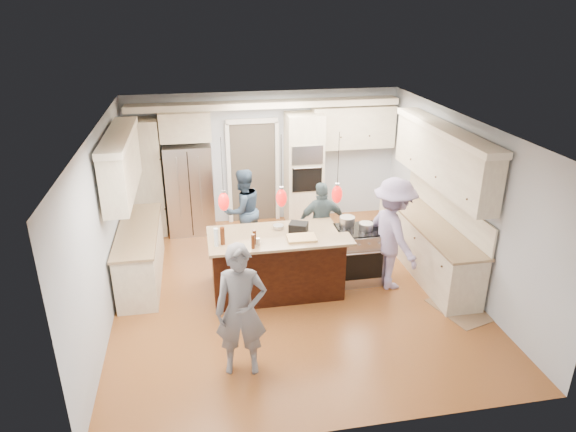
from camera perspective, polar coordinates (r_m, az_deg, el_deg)
name	(u,v)px	position (r m, az deg, el deg)	size (l,w,h in m)	color
ground_plane	(292,289)	(8.43, 0.43, -8.14)	(6.00, 6.00, 0.00)	#A7632D
room_shell	(292,184)	(7.65, 0.47, 3.61)	(5.54, 6.04, 2.72)	#B2BCC6
refrigerator	(190,189)	(10.32, -10.83, 2.99)	(0.90, 0.70, 1.80)	#B7B7BC
oven_column	(304,170)	(10.48, 1.76, 5.15)	(0.72, 0.69, 2.30)	beige
back_upper_cabinets	(229,147)	(10.22, -6.62, 7.59)	(5.30, 0.61, 2.54)	beige
right_counter_run	(432,212)	(8.94, 15.67, 0.42)	(0.64, 3.10, 2.51)	beige
left_cabinets	(134,221)	(8.62, -16.77, -0.57)	(0.64, 2.30, 2.51)	beige
kitchen_island	(276,262)	(8.21, -1.36, -5.15)	(2.10, 1.46, 1.12)	black
island_range	(359,254)	(8.59, 7.90, -4.23)	(0.82, 0.71, 0.92)	#B7B7BC
pendant_lights	(281,198)	(7.14, -0.73, 2.05)	(1.75, 0.15, 1.03)	black
person_bar_end	(241,311)	(6.34, -5.24, -10.44)	(0.64, 0.42, 1.74)	slate
person_far_left	(243,211)	(9.42, -5.01, 0.60)	(0.76, 0.59, 1.57)	#334A65
person_far_right	(322,223)	(8.95, 3.77, -0.83)	(0.88, 0.37, 1.50)	#475D64
person_range_side	(393,234)	(8.29, 11.57, -1.97)	(1.19, 0.69, 1.85)	#9A8CBC
floor_rug	(460,310)	(8.33, 18.57, -9.84)	(0.62, 0.91, 0.01)	#8D6C4D
water_bottle	(216,237)	(7.31, -7.98, -2.35)	(0.06, 0.06, 0.27)	silver
beer_bottle_a	(223,236)	(7.34, -7.29, -2.22)	(0.07, 0.07, 0.27)	#3F1B0B
beer_bottle_b	(253,241)	(7.20, -3.92, -2.83)	(0.05, 0.05, 0.22)	#3F1B0B
beer_bottle_c	(254,237)	(7.32, -3.75, -2.36)	(0.05, 0.05, 0.22)	#3F1B0B
drink_can	(258,242)	(7.31, -3.35, -2.87)	(0.06, 0.06, 0.11)	#B7B7BC
cutting_board	(302,238)	(7.49, 1.52, -2.46)	(0.42, 0.30, 0.03)	tan
pot_large	(347,221)	(8.47, 6.58, -0.56)	(0.25, 0.25, 0.15)	#B7B7BC
pot_small	(366,226)	(8.36, 8.66, -1.14)	(0.23, 0.23, 0.11)	#B7B7BC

